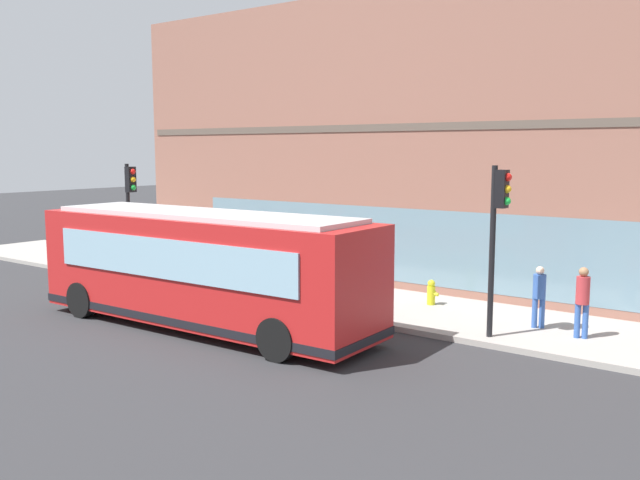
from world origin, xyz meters
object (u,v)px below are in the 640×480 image
city_bus_nearside (202,269)px  pedestrian_walking_along_curb (583,297)px  traffic_light_down_block (130,198)px  pedestrian_near_hydrant (539,293)px  fire_hydrant (431,292)px  newspaper_vending_box (188,263)px  pedestrian_near_building_entrance (181,243)px  traffic_light_near_corner (498,219)px  pedestrian_by_light_pole (255,248)px

city_bus_nearside → pedestrian_walking_along_curb: size_ratio=5.82×
traffic_light_down_block → pedestrian_near_hydrant: (1.50, -14.26, -1.89)m
traffic_light_down_block → fire_hydrant: traffic_light_down_block is taller
newspaper_vending_box → pedestrian_near_building_entrance: bearing=57.3°
traffic_light_near_corner → pedestrian_near_hydrant: traffic_light_near_corner is taller
pedestrian_by_light_pole → pedestrian_walking_along_curb: bearing=-96.7°
pedestrian_by_light_pole → newspaper_vending_box: size_ratio=1.95×
city_bus_nearside → pedestrian_walking_along_curb: bearing=-62.9°
traffic_light_near_corner → fire_hydrant: (2.26, 2.87, -2.53)m
pedestrian_near_hydrant → pedestrian_by_light_pole: bearing=84.4°
pedestrian_by_light_pole → newspaper_vending_box: (-1.25, 2.13, -0.56)m
city_bus_nearside → traffic_light_down_block: (3.17, 6.95, 1.40)m
pedestrian_walking_along_curb → traffic_light_down_block: bearing=94.3°
traffic_light_near_corner → pedestrian_walking_along_curb: 2.81m
pedestrian_by_light_pole → newspaper_vending_box: pedestrian_by_light_pole is taller
pedestrian_near_building_entrance → newspaper_vending_box: 1.66m
traffic_light_down_block → pedestrian_by_light_pole: bearing=-55.2°
city_bus_nearside → pedestrian_by_light_pole: city_bus_nearside is taller
traffic_light_down_block → pedestrian_near_building_entrance: size_ratio=2.43×
fire_hydrant → newspaper_vending_box: size_ratio=0.82×
fire_hydrant → pedestrian_near_hydrant: size_ratio=0.47×
newspaper_vending_box → pedestrian_walking_along_curb: bearing=-90.5°
traffic_light_down_block → pedestrian_walking_along_curb: (1.16, -15.42, -1.80)m
traffic_light_near_corner → pedestrian_by_light_pole: bearing=75.7°
newspaper_vending_box → fire_hydrant: bearing=-84.1°
city_bus_nearside → pedestrian_near_hydrant: city_bus_nearside is taller
city_bus_nearside → pedestrian_near_hydrant: (4.67, -7.31, -0.50)m
newspaper_vending_box → traffic_light_down_block: bearing=130.1°
city_bus_nearside → traffic_light_near_corner: bearing=-65.0°
city_bus_nearside → pedestrian_near_building_entrance: bearing=51.9°
pedestrian_walking_along_curb → pedestrian_near_building_entrance: (0.98, 15.23, -0.05)m
pedestrian_near_hydrant → newspaper_vending_box: pedestrian_near_hydrant is taller
city_bus_nearside → traffic_light_down_block: traffic_light_down_block is taller
pedestrian_walking_along_curb → pedestrian_by_light_pole: pedestrian_by_light_pole is taller
newspaper_vending_box → traffic_light_near_corner: bearing=-96.1°
pedestrian_near_building_entrance → pedestrian_by_light_pole: (0.40, -3.47, 0.06)m
city_bus_nearside → pedestrian_walking_along_curb: city_bus_nearside is taller
traffic_light_near_corner → pedestrian_near_hydrant: (1.52, -0.55, -1.98)m
traffic_light_down_block → newspaper_vending_box: bearing=-49.9°
pedestrian_near_building_entrance → pedestrian_by_light_pole: size_ratio=0.95×
traffic_light_down_block → pedestrian_near_building_entrance: bearing=-5.0°
city_bus_nearside → traffic_light_near_corner: traffic_light_near_corner is taller
pedestrian_near_hydrant → newspaper_vending_box: (-0.22, 12.73, -0.45)m
pedestrian_near_building_entrance → pedestrian_near_hydrant: pedestrian_near_building_entrance is taller
pedestrian_near_building_entrance → pedestrian_near_hydrant: 14.08m
pedestrian_near_hydrant → newspaper_vending_box: 12.74m
traffic_light_down_block → newspaper_vending_box: size_ratio=4.47×
traffic_light_near_corner → pedestrian_walking_along_curb: bearing=-55.4°
fire_hydrant → pedestrian_by_light_pole: size_ratio=0.42×
traffic_light_near_corner → fire_hydrant: bearing=51.7°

